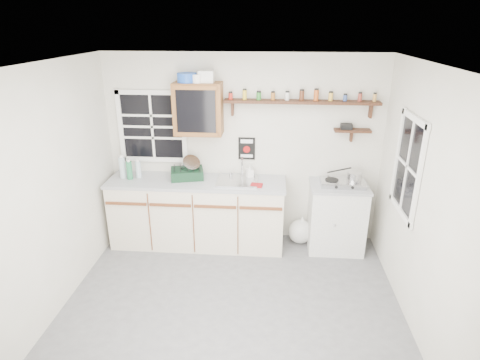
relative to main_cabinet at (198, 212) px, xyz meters
name	(u,v)px	position (x,y,z in m)	size (l,w,h in m)	color
room	(231,200)	(0.58, -1.30, 0.79)	(3.64, 3.24, 2.54)	#515154
main_cabinet	(198,212)	(0.00, 0.00, 0.00)	(2.31, 0.63, 0.92)	beige
right_cabinet	(336,217)	(1.83, 0.03, -0.01)	(0.73, 0.57, 0.91)	beige
sink	(238,181)	(0.54, 0.01, 0.47)	(0.52, 0.44, 0.29)	#B0B0B4
upper_cabinet	(198,109)	(0.03, 0.14, 1.36)	(0.60, 0.32, 0.65)	brown
upper_cabinet_clutter	(195,77)	(0.00, 0.14, 1.75)	(0.45, 0.24, 0.14)	#1C4BB6
spice_shelf	(301,101)	(1.30, 0.21, 1.47)	(1.91, 0.18, 0.35)	black
secondary_shelf	(350,130)	(1.94, 0.22, 1.12)	(0.45, 0.16, 0.24)	black
warning_sign	(247,149)	(0.63, 0.29, 0.82)	(0.22, 0.02, 0.30)	black
window_back	(152,127)	(-0.62, 0.29, 1.09)	(0.93, 0.03, 0.98)	black
window_right	(408,166)	(2.37, -0.75, 0.99)	(0.03, 0.78, 1.08)	black
water_bottles	(129,169)	(-0.89, 0.02, 0.59)	(0.28, 0.14, 0.31)	#AABFC7
dish_rack	(188,171)	(-0.12, 0.08, 0.56)	(0.48, 0.40, 0.31)	black
soap_bottle	(250,171)	(0.68, 0.14, 0.55)	(0.08, 0.08, 0.18)	silver
rag	(257,185)	(0.79, -0.13, 0.47)	(0.15, 0.13, 0.02)	maroon
hotplate	(343,183)	(1.87, 0.01, 0.49)	(0.55, 0.30, 0.08)	#B0B0B4
saucepan	(354,176)	(2.00, 0.01, 0.58)	(0.40, 0.32, 0.19)	#B0B0B4
trash_bag	(300,231)	(1.39, 0.10, -0.28)	(0.37, 0.33, 0.42)	silver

